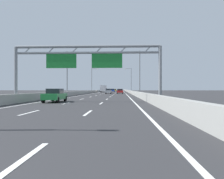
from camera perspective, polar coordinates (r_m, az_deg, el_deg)
ground_plane at (r=100.88m, az=0.22°, el=-0.68°), size 260.00×260.00×0.00m
lane_dash_left_1 at (r=14.51m, az=-20.50°, el=-5.62°), size 0.16×3.00×0.01m
lane_dash_left_2 at (r=23.04m, az=-11.75°, el=-3.48°), size 0.16×3.00×0.01m
lane_dash_left_3 at (r=31.83m, az=-7.78°, el=-2.47°), size 0.16×3.00×0.01m
lane_dash_left_4 at (r=40.71m, az=-5.55°, el=-1.90°), size 0.16×3.00×0.01m
lane_dash_left_5 at (r=49.64m, az=-4.11°, el=-1.53°), size 0.16×3.00×0.01m
lane_dash_left_6 at (r=58.59m, az=-3.12°, el=-1.27°), size 0.16×3.00×0.01m
lane_dash_left_7 at (r=67.55m, az=-2.39°, el=-1.08°), size 0.16×3.00×0.01m
lane_dash_left_8 at (r=76.52m, az=-1.82°, el=-0.94°), size 0.16×3.00×0.01m
lane_dash_left_9 at (r=85.50m, az=-1.38°, el=-0.82°), size 0.16×3.00×0.01m
lane_dash_left_10 at (r=94.48m, az=-1.02°, el=-0.73°), size 0.16×3.00×0.01m
lane_dash_left_11 at (r=103.46m, az=-0.73°, el=-0.65°), size 0.16×3.00×0.01m
lane_dash_left_12 at (r=112.45m, az=-0.48°, el=-0.59°), size 0.16×3.00×0.01m
lane_dash_left_13 at (r=121.44m, az=-0.27°, el=-0.53°), size 0.16×3.00×0.01m
lane_dash_left_14 at (r=130.43m, az=-0.08°, el=-0.49°), size 0.16×3.00×0.01m
lane_dash_left_15 at (r=139.42m, az=0.08°, el=-0.44°), size 0.16×3.00×0.01m
lane_dash_left_16 at (r=148.41m, az=0.22°, el=-0.41°), size 0.16×3.00×0.01m
lane_dash_left_17 at (r=157.41m, az=0.34°, el=-0.38°), size 0.16×3.00×0.01m
lane_dash_right_0 at (r=4.97m, az=-22.70°, el=-16.93°), size 0.16×3.00×0.01m
lane_dash_right_1 at (r=13.53m, az=-6.23°, el=-6.03°), size 0.16×3.00×0.01m
lane_dash_right_2 at (r=22.44m, az=-2.78°, el=-3.57°), size 0.16×3.00×0.01m
lane_dash_right_3 at (r=31.40m, az=-1.30°, el=-2.51°), size 0.16×3.00×0.01m
lane_dash_right_4 at (r=40.38m, az=-0.48°, el=-1.91°), size 0.16×3.00×0.01m
lane_dash_right_5 at (r=49.36m, az=0.04°, el=-1.54°), size 0.16×3.00×0.01m
lane_dash_right_6 at (r=58.35m, az=0.40°, el=-1.28°), size 0.16×3.00×0.01m
lane_dash_right_7 at (r=67.34m, az=0.67°, el=-1.09°), size 0.16×3.00×0.01m
lane_dash_right_8 at (r=76.34m, az=0.87°, el=-0.94°), size 0.16×3.00×0.01m
lane_dash_right_9 at (r=85.33m, az=1.03°, el=-0.82°), size 0.16×3.00×0.01m
lane_dash_right_10 at (r=94.33m, az=1.16°, el=-0.73°), size 0.16×3.00×0.01m
lane_dash_right_11 at (r=103.33m, az=1.27°, el=-0.65°), size 0.16×3.00×0.01m
lane_dash_right_12 at (r=112.33m, az=1.36°, el=-0.59°), size 0.16×3.00×0.01m
lane_dash_right_13 at (r=121.32m, az=1.43°, el=-0.53°), size 0.16×3.00×0.01m
lane_dash_right_14 at (r=130.32m, az=1.50°, el=-0.49°), size 0.16×3.00×0.01m
lane_dash_right_15 at (r=139.32m, az=1.56°, el=-0.45°), size 0.16×3.00×0.01m
lane_dash_right_16 at (r=148.32m, az=1.61°, el=-0.41°), size 0.16×3.00×0.01m
lane_dash_right_17 at (r=157.32m, az=1.65°, el=-0.38°), size 0.16×3.00×0.01m
edge_line_left at (r=89.27m, az=-3.44°, el=-0.78°), size 0.16×176.00×0.01m
edge_line_right at (r=88.82m, az=3.31°, el=-0.79°), size 0.16×176.00×0.01m
barrier_left at (r=111.32m, az=-3.14°, el=-0.35°), size 0.45×220.00×0.95m
barrier_right at (r=110.85m, az=3.98°, el=-0.36°), size 0.45×220.00×0.95m
sign_gantry at (r=25.00m, az=-6.65°, el=7.88°), size 16.57×0.36×6.36m
streetlamp_left_mid at (r=47.97m, az=-11.27°, el=4.86°), size 2.58×0.28×9.50m
streetlamp_right_mid at (r=46.77m, az=6.88°, el=4.98°), size 2.58×0.28×9.50m
streetlamp_left_far at (r=86.60m, az=-5.11°, el=2.76°), size 2.58×0.28×9.50m
streetlamp_right_far at (r=85.94m, az=4.82°, el=2.78°), size 2.58×0.28×9.50m
blue_car at (r=103.29m, az=0.21°, el=-0.23°), size 1.78×4.65×1.54m
yellow_car at (r=140.18m, az=0.76°, el=-0.14°), size 1.87×4.34×1.45m
green_car at (r=25.15m, az=-14.52°, el=-1.48°), size 1.71×4.27×1.49m
orange_car at (r=124.79m, az=2.34°, el=-0.16°), size 1.79×4.42×1.50m
white_car at (r=87.64m, az=2.15°, el=-0.30°), size 1.75×4.36×1.48m
red_car at (r=68.75m, az=2.08°, el=-0.43°), size 1.88×4.39×1.48m
silver_car at (r=68.28m, az=-0.94°, el=-0.42°), size 1.71×4.59×1.53m
box_truck at (r=93.64m, az=-2.20°, el=0.24°), size 2.32×8.14×2.94m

